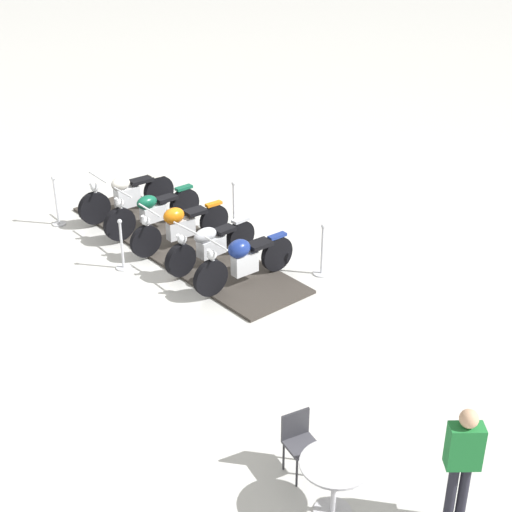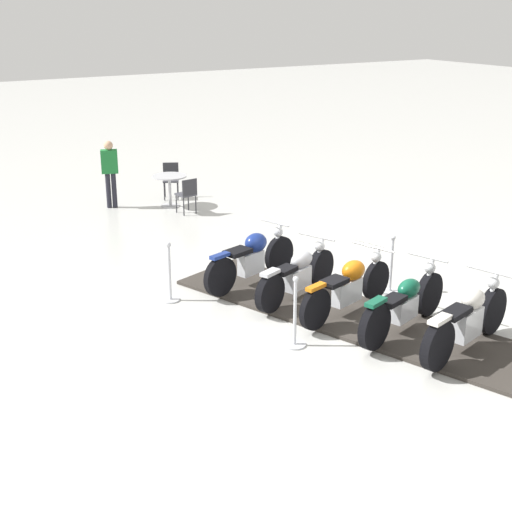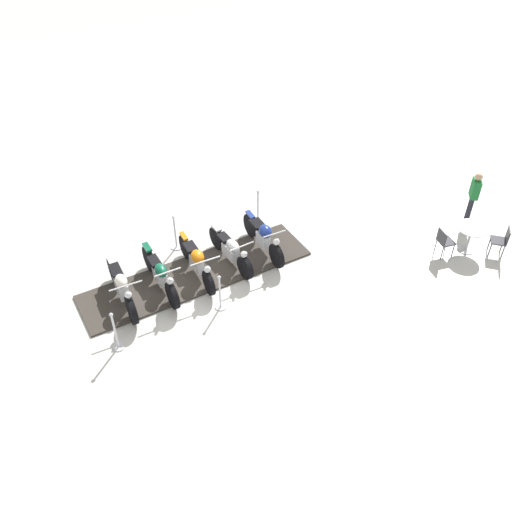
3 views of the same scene
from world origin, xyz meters
The scene contains 15 objects.
ground_plane centered at (0.00, 0.00, 0.00)m, with size 80.00×80.00×0.00m, color silver.
display_platform centered at (0.00, 0.00, 0.03)m, with size 6.28×1.57×0.06m, color #38332D.
motorcycle_cream centered at (-0.67, 1.93, 0.52)m, with size 2.28×0.95×1.05m.
motorcycle_forest centered at (-0.35, 0.96, 0.50)m, with size 2.26×0.96×1.03m.
motorcycle_copper centered at (-0.04, -0.01, 0.53)m, with size 2.25×0.95×0.98m.
motorcycle_chrome centered at (0.30, -0.98, 0.48)m, with size 2.07×1.02×0.96m.
motorcycle_navy centered at (0.62, -1.94, 0.55)m, with size 2.18×0.88×1.01m.
stanchion_right_front centered at (-2.17, 2.08, 0.40)m, with size 0.29×0.29×1.12m.
stanchion_right_mid centered at (-1.31, -0.44, 0.36)m, with size 0.30×0.30×1.05m.
stanchion_left_rear centered at (2.17, -2.08, 0.35)m, with size 0.32×0.32×1.05m.
stanchion_left_mid centered at (1.31, 0.44, 0.34)m, with size 0.34×0.34×1.10m.
cafe_table centered at (-0.37, -7.59, 0.60)m, with size 0.86×0.86×0.79m.
cafe_chair_near_table centered at (-0.46, -6.78, 0.51)m, with size 0.44×0.44×0.86m.
cafe_chair_across_table centered at (-0.74, -8.32, 0.54)m, with size 0.54×0.54×0.91m.
bystander_person centered at (0.90, -8.25, 0.99)m, with size 0.45×0.35×1.66m.
Camera 3 is at (-11.21, 0.58, 9.91)m, focal length 38.95 mm.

